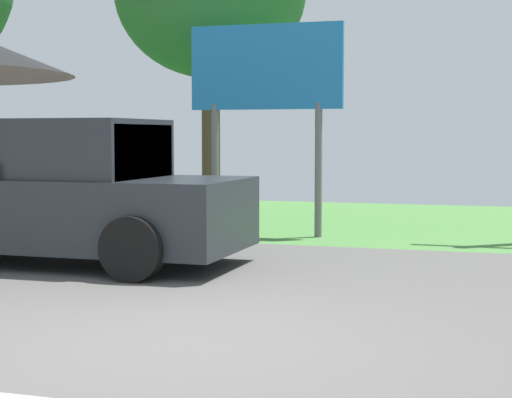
# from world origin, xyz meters

# --- Properties ---
(ground_plane) EXTENTS (40.00, 22.00, 0.20)m
(ground_plane) POSITION_xyz_m (0.00, 2.95, -0.05)
(ground_plane) COLOR #565451
(pickup_truck) EXTENTS (5.20, 2.28, 1.88)m
(pickup_truck) POSITION_xyz_m (-3.19, 3.41, 0.87)
(pickup_truck) COLOR #23282D
(pickup_truck) RESTS_ON ground_plane
(roadside_billboard) EXTENTS (2.60, 0.12, 3.50)m
(roadside_billboard) POSITION_xyz_m (-1.33, 7.09, 2.55)
(roadside_billboard) COLOR slate
(roadside_billboard) RESTS_ON ground_plane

